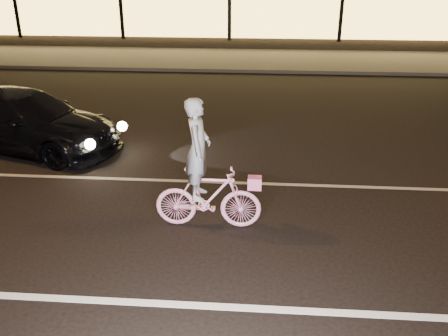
{
  "coord_description": "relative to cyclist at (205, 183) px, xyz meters",
  "views": [
    {
      "loc": [
        1.43,
        -6.31,
        3.93
      ],
      "look_at": [
        0.89,
        0.6,
        0.91
      ],
      "focal_mm": 40.0,
      "sensor_mm": 36.0,
      "label": 1
    }
  ],
  "objects": [
    {
      "name": "sidewalk",
      "position": [
        -0.62,
        12.59,
        -0.67
      ],
      "size": [
        30.0,
        4.0,
        0.12
      ],
      "primitive_type": "cube",
      "color": "#383533",
      "rests_on": "ground"
    },
    {
      "name": "cyclist",
      "position": [
        0.0,
        0.0,
        0.0
      ],
      "size": [
        1.63,
        0.56,
        2.05
      ],
      "rotation": [
        0.0,
        0.0,
        1.57
      ],
      "color": "#FF3D90",
      "rests_on": "ground"
    },
    {
      "name": "lane_stripe_near",
      "position": [
        -0.62,
        -1.91,
        -0.72
      ],
      "size": [
        60.0,
        0.12,
        0.01
      ],
      "primitive_type": "cube",
      "color": "silver",
      "rests_on": "ground"
    },
    {
      "name": "sedan",
      "position": [
        -4.19,
        3.01,
        -0.11
      ],
      "size": [
        4.58,
        2.89,
        1.24
      ],
      "rotation": [
        0.0,
        0.0,
        1.28
      ],
      "color": "black",
      "rests_on": "ground"
    },
    {
      "name": "ground",
      "position": [
        -0.62,
        -0.41,
        -0.73
      ],
      "size": [
        90.0,
        90.0,
        0.0
      ],
      "primitive_type": "plane",
      "color": "black",
      "rests_on": "ground"
    },
    {
      "name": "lane_stripe_far",
      "position": [
        -0.62,
        1.59,
        -0.72
      ],
      "size": [
        60.0,
        0.1,
        0.01
      ],
      "primitive_type": "cube",
      "color": "gray",
      "rests_on": "ground"
    }
  ]
}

